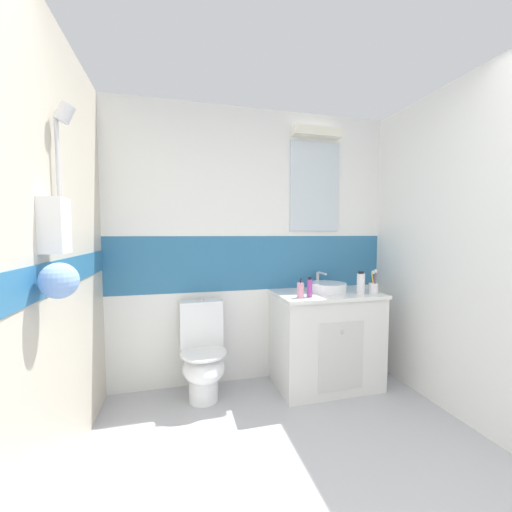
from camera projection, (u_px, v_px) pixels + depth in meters
The scene contains 11 objects.
ground_plane at pixel (305, 474), 1.79m from camera, with size 3.20×3.48×0.04m, color #B2B2B7.
wall_back_tiled at pixel (254, 245), 2.91m from camera, with size 3.20×0.20×2.50m.
wall_left_shower_alcove at pixel (26, 261), 1.37m from camera, with size 0.28×3.48×2.50m.
wall_right_plain at pixel (498, 252), 2.04m from camera, with size 0.10×3.48×2.50m, color white.
vanity_cabinet at pixel (325, 338), 2.80m from camera, with size 0.92×0.58×0.85m.
sink_basin at pixel (327, 287), 2.79m from camera, with size 0.34×0.38×0.16m.
toilet at pixel (203, 354), 2.57m from camera, with size 0.37×0.50×0.81m.
toothbrush_cup at pixel (373, 288), 2.71m from camera, with size 0.08×0.08×0.21m.
soap_dispenser at pixel (300, 290), 2.52m from camera, with size 0.06×0.06×0.16m.
deodorant_spray_can at pixel (310, 288), 2.54m from camera, with size 0.04×0.04×0.17m.
shampoo_bottle_tall at pixel (361, 283), 2.68m from camera, with size 0.07×0.07×0.20m.
Camera 1 is at (-0.70, -0.37, 1.37)m, focal length 21.71 mm.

